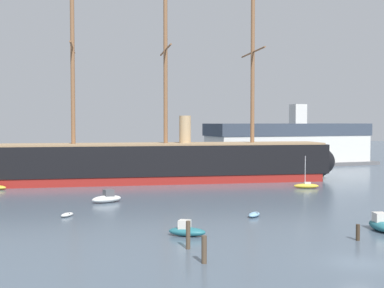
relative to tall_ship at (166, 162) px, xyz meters
The scene contains 14 objects.
ground_plane 53.99m from the tall_ship, 91.03° to the right, with size 400.00×400.00×0.00m, color #4C5B6B.
tall_ship is the anchor object (origin of this frame).
motorboat_foreground_left 42.43m from the tall_ship, 103.84° to the right, with size 3.72×3.15×1.47m.
motorboat_foreground_right 45.98m from the tall_ship, 79.46° to the right, with size 2.73×4.36×1.70m.
dinghy_near_centre 34.82m from the tall_ship, 90.05° to the right, with size 2.34×2.26×0.54m.
dinghy_mid_left 33.98m from the tall_ship, 125.39° to the right, with size 1.87×1.88×0.44m.
motorboat_alongside_bow 23.69m from the tall_ship, 125.55° to the right, with size 4.31×2.58×1.69m.
sailboat_alongside_stern 24.47m from the tall_ship, 39.39° to the right, with size 4.09×2.62×5.13m.
motorboat_far_right 28.46m from the tall_ship, ahead, with size 3.99×4.08×1.69m.
dinghy_distant_centre 9.42m from the tall_ship, 92.01° to the left, with size 1.80×1.90×0.43m.
mooring_piling_nearest 47.16m from the tall_ship, 104.21° to the right, with size 0.37×0.37×2.34m, color #4C3D2D.
mooring_piling_left_pair 48.04m from the tall_ship, 85.62° to the right, with size 0.36×0.36×1.44m, color #382B1E.
mooring_piling_right_pair 51.57m from the tall_ship, 103.29° to the right, with size 0.40×0.40×2.07m, color #4C3D2D.
dockside_warehouse_right 45.80m from the tall_ship, 32.54° to the left, with size 43.32×14.85×14.92m.
Camera 1 is at (-24.13, -31.14, 10.51)m, focal length 47.47 mm.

